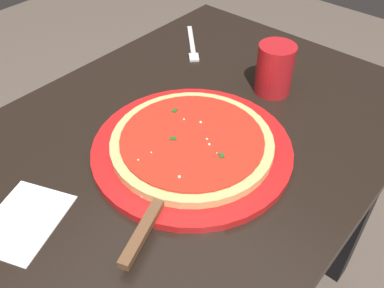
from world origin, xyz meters
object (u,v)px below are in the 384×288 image
(serving_plate, at_px, (192,149))
(cup_tall_drink, at_px, (275,69))
(napkin_folded_right, at_px, (23,221))
(fork, at_px, (192,45))
(pizza_server, at_px, (154,213))
(pizza, at_px, (192,142))

(serving_plate, height_order, cup_tall_drink, cup_tall_drink)
(napkin_folded_right, bearing_deg, fork, -164.81)
(pizza_server, bearing_deg, pizza, -159.82)
(pizza_server, distance_m, fork, 0.58)
(fork, bearing_deg, pizza_server, 34.53)
(napkin_folded_right, height_order, fork, fork)
(pizza, bearing_deg, pizza_server, 20.18)
(pizza, relative_size, pizza_server, 1.38)
(pizza, bearing_deg, fork, -139.42)
(pizza_server, relative_size, fork, 1.53)
(cup_tall_drink, distance_m, fork, 0.28)
(napkin_folded_right, distance_m, fork, 0.64)
(cup_tall_drink, relative_size, napkin_folded_right, 0.77)
(pizza, xyz_separation_m, fork, (-0.31, -0.27, -0.02))
(pizza_server, bearing_deg, fork, -145.47)
(pizza, relative_size, napkin_folded_right, 2.10)
(serving_plate, xyz_separation_m, napkin_folded_right, (0.30, -0.10, -0.01))
(serving_plate, bearing_deg, fork, -139.42)
(pizza, relative_size, fork, 2.12)
(serving_plate, xyz_separation_m, pizza_server, (0.16, 0.06, 0.01))
(pizza, bearing_deg, cup_tall_drink, 179.20)
(serving_plate, distance_m, cup_tall_drink, 0.28)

